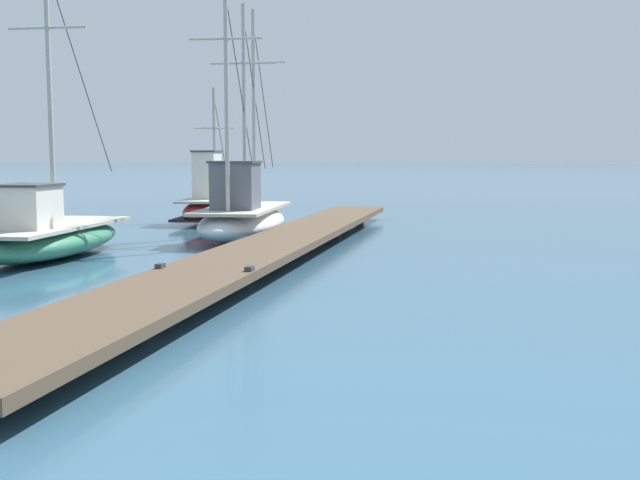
# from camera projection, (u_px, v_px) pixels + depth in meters

# --- Properties ---
(floating_dock) EXTENTS (2.51, 23.42, 0.53)m
(floating_dock) POSITION_uv_depth(u_px,v_px,m) (277.00, 244.00, 17.61)
(floating_dock) COLOR brown
(floating_dock) RESTS_ON ground
(fishing_boat_0) EXTENTS (2.50, 6.16, 4.75)m
(fishing_boat_0) POSITION_uv_depth(u_px,v_px,m) (213.00, 204.00, 27.67)
(fishing_boat_0) COLOR #AD2823
(fishing_boat_0) RESTS_ON ground
(fishing_boat_1) EXTENTS (2.68, 6.65, 7.15)m
(fishing_boat_1) POSITION_uv_depth(u_px,v_px,m) (47.00, 235.00, 17.90)
(fishing_boat_1) COLOR #337556
(fishing_boat_1) RESTS_ON ground
(fishing_boat_6) EXTENTS (2.80, 7.61, 6.79)m
(fishing_boat_6) POSITION_uv_depth(u_px,v_px,m) (242.00, 216.00, 21.63)
(fishing_boat_6) COLOR silver
(fishing_boat_6) RESTS_ON ground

